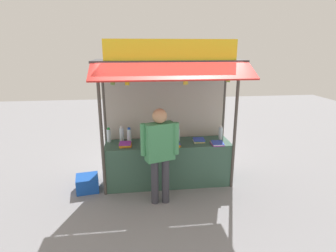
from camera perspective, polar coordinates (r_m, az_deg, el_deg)
The scene contains 18 objects.
ground_plane at distance 5.93m, azimuth 0.00°, elevation -11.56°, with size 20.00×20.00×0.00m, color gray.
stall_counter at distance 5.74m, azimuth 0.00°, elevation -7.63°, with size 2.52×0.67×0.89m, color #385B4C.
stall_structure at distance 5.44m, azimuth -0.11°, elevation 5.21°, with size 2.72×1.47×2.87m.
water_bottle_left at distance 5.85m, azimuth 10.82°, elevation -1.42°, with size 0.08×0.08×0.29m.
water_bottle_rear_center at distance 5.61m, azimuth -8.02°, elevation -1.94°, with size 0.09×0.09×0.31m.
water_bottle_back_left at distance 5.71m, azimuth -9.55°, elevation -1.64°, with size 0.09×0.09×0.32m.
water_bottle_mid_left at distance 5.71m, azimuth -12.12°, elevation -1.88°, with size 0.08×0.08×0.30m.
water_bottle_center at distance 5.66m, azimuth 2.06°, elevation -1.75°, with size 0.08×0.08×0.28m.
magazine_stack_back_right at distance 5.45m, azimuth -8.82°, elevation -3.79°, with size 0.26×0.29×0.06m.
magazine_stack_far_right at distance 5.39m, azimuth 1.41°, elevation -3.80°, with size 0.21×0.30×0.07m.
magazine_stack_front_right at distance 5.68m, azimuth 6.41°, elevation -2.92°, with size 0.25×0.28×0.05m.
magazine_stack_mid_right at distance 5.56m, azimuth 10.15°, elevation -3.54°, with size 0.26×0.30×0.04m.
banana_bunch_inner_left at distance 4.82m, azimuth -8.44°, elevation 9.28°, with size 0.11×0.11×0.29m.
banana_bunch_inner_right at distance 5.10m, azimuth 12.35°, elevation 9.71°, with size 0.11×0.11×0.26m.
banana_bunch_rightmost at distance 4.90m, azimuth 3.64°, elevation 9.44°, with size 0.11×0.12×0.30m.
banana_bunch_leftmost at distance 4.83m, azimuth -11.34°, elevation 9.07°, with size 0.09×0.09×0.28m.
vendor_person at distance 4.79m, azimuth -1.69°, elevation -4.57°, with size 0.67×0.36×1.76m.
plastic_crate at distance 5.80m, azimuth -16.30°, elevation -11.28°, with size 0.42×0.42×0.30m, color #194CB2.
Camera 1 is at (-0.65, -5.22, 2.74)m, focal length 29.51 mm.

